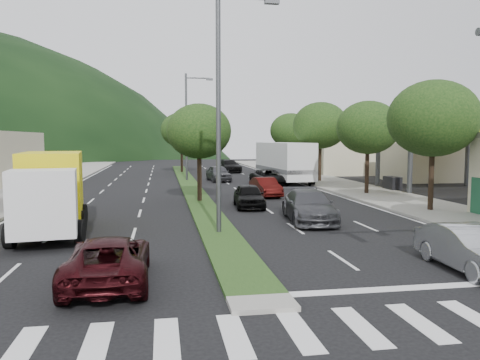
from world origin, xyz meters
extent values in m
plane|color=black|center=(0.00, 0.00, 0.00)|extent=(160.00, 160.00, 0.00)
cube|color=gray|center=(12.50, 25.00, 0.07)|extent=(5.00, 90.00, 0.15)
cube|color=gray|center=(-13.00, 25.00, 0.07)|extent=(6.00, 90.00, 0.15)
cube|color=#1F3D16|center=(0.00, 28.00, 0.06)|extent=(1.60, 56.00, 0.12)
cube|color=silver|center=(0.00, -2.00, 0.01)|extent=(19.00, 2.20, 0.01)
cube|color=silver|center=(19.00, 22.00, 5.00)|extent=(12.00, 8.00, 0.50)
cube|color=yellow|center=(19.00, 22.00, 4.65)|extent=(12.20, 8.20, 0.50)
cylinder|color=#47494C|center=(15.00, 19.50, 2.30)|extent=(0.36, 0.36, 4.60)
cylinder|color=#47494C|center=(15.00, 24.50, 2.30)|extent=(0.36, 0.36, 4.60)
cylinder|color=#47494C|center=(23.00, 24.50, 2.30)|extent=(0.36, 0.36, 4.60)
cube|color=black|center=(15.00, 22.00, 0.55)|extent=(0.80, 1.60, 1.10)
cube|color=beige|center=(19.50, 44.00, 2.60)|extent=(10.00, 16.00, 5.20)
cylinder|color=black|center=(12.00, 12.00, 2.05)|extent=(0.28, 0.28, 3.81)
ellipsoid|color=black|center=(12.00, 12.00, 5.05)|extent=(4.80, 4.80, 4.08)
cylinder|color=black|center=(12.00, 20.00, 1.94)|extent=(0.28, 0.28, 3.58)
ellipsoid|color=black|center=(12.00, 20.00, 4.76)|extent=(4.40, 4.40, 3.74)
cylinder|color=black|center=(12.00, 30.00, 2.11)|extent=(0.28, 0.28, 3.92)
ellipsoid|color=black|center=(12.00, 30.00, 5.19)|extent=(5.00, 5.00, 4.25)
cylinder|color=black|center=(12.00, 40.00, 2.00)|extent=(0.28, 0.28, 3.70)
ellipsoid|color=black|center=(12.00, 40.00, 4.90)|extent=(4.60, 4.60, 3.91)
cylinder|color=black|center=(0.00, 18.00, 1.80)|extent=(0.28, 0.28, 3.36)
ellipsoid|color=black|center=(0.00, 18.00, 4.44)|extent=(4.00, 4.00, 3.40)
cylinder|color=black|center=(0.00, 44.00, 2.02)|extent=(0.28, 0.28, 3.81)
ellipsoid|color=black|center=(0.00, 44.00, 5.02)|extent=(4.80, 4.80, 4.08)
cylinder|color=#47494C|center=(0.00, 8.00, 5.00)|extent=(0.20, 0.20, 10.00)
cube|color=#47494C|center=(2.20, 8.00, 9.50)|extent=(0.60, 0.25, 0.18)
cylinder|color=#47494C|center=(0.00, 33.00, 5.00)|extent=(0.20, 0.20, 10.00)
cylinder|color=#47494C|center=(1.10, 33.00, 9.60)|extent=(2.20, 0.12, 0.12)
cube|color=#47494C|center=(2.20, 33.00, 9.50)|extent=(0.60, 0.25, 0.18)
imported|color=#A7AAAF|center=(6.77, 1.42, 0.68)|extent=(1.58, 4.18, 1.36)
imported|color=black|center=(-3.77, 2.00, 0.65)|extent=(2.23, 4.72, 1.30)
imported|color=black|center=(2.64, 15.37, 0.68)|extent=(1.89, 4.10, 1.36)
imported|color=#414246|center=(4.64, 10.37, 0.75)|extent=(2.65, 5.35, 1.49)
imported|color=#410C0A|center=(4.76, 20.37, 0.65)|extent=(1.66, 4.02, 1.30)
imported|color=black|center=(6.65, 27.66, 0.68)|extent=(2.67, 5.08, 1.36)
imported|color=#47474B|center=(2.95, 32.66, 0.75)|extent=(2.26, 4.58, 1.50)
imported|color=black|center=(5.65, 44.32, 0.74)|extent=(2.66, 5.30, 1.48)
cube|color=silver|center=(-6.51, 6.49, 1.66)|extent=(2.47, 1.95, 2.39)
cube|color=yellow|center=(-7.02, 10.30, 1.77)|extent=(2.95, 4.64, 3.22)
cube|color=black|center=(-6.91, 9.48, 0.47)|extent=(2.86, 6.25, 0.31)
cylinder|color=black|center=(-5.38, 7.08, 0.47)|extent=(0.43, 0.97, 0.94)
cylinder|color=black|center=(-7.75, 6.76, 0.47)|extent=(0.43, 0.97, 0.94)
cylinder|color=black|center=(-5.68, 9.33, 0.47)|extent=(0.43, 0.97, 0.94)
cylinder|color=black|center=(-8.05, 9.01, 0.47)|extent=(0.43, 0.97, 0.94)
cylinder|color=black|center=(-5.95, 11.37, 0.47)|extent=(0.43, 0.97, 0.94)
cylinder|color=black|center=(-8.32, 11.05, 0.47)|extent=(0.43, 0.97, 0.94)
cube|color=silver|center=(8.59, 29.98, 2.05)|extent=(3.27, 9.63, 3.16)
cube|color=#5D5E62|center=(8.59, 29.98, 1.26)|extent=(3.33, 9.64, 0.37)
cylinder|color=black|center=(7.02, 33.67, 0.47)|extent=(0.43, 0.97, 0.95)
cylinder|color=black|center=(9.65, 33.85, 0.47)|extent=(0.43, 0.97, 0.95)
cylinder|color=black|center=(7.10, 32.54, 0.47)|extent=(0.43, 0.97, 0.95)
cylinder|color=black|center=(9.72, 32.72, 0.47)|extent=(0.43, 0.97, 0.95)
cylinder|color=black|center=(7.51, 26.49, 0.47)|extent=(0.43, 0.97, 0.95)
cylinder|color=black|center=(10.13, 26.67, 0.47)|extent=(0.43, 0.97, 0.95)
camera|label=1|loc=(-2.29, -11.01, 3.94)|focal=35.00mm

